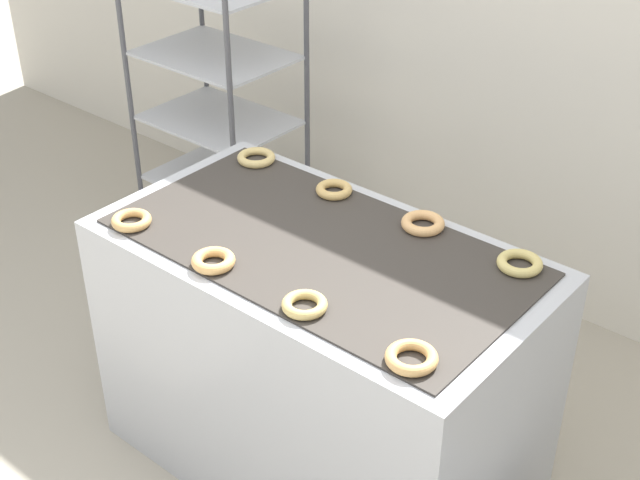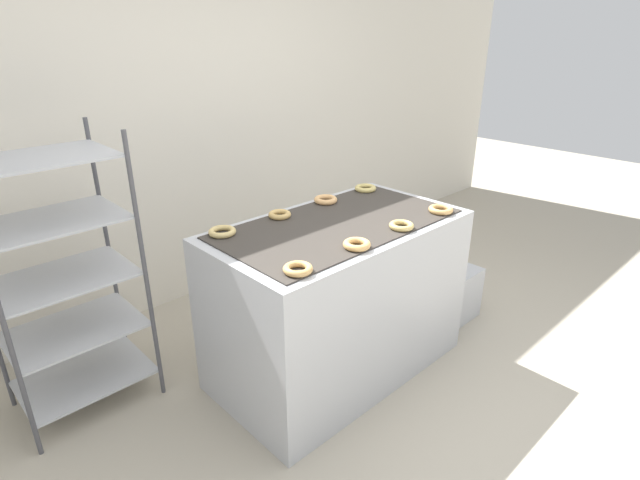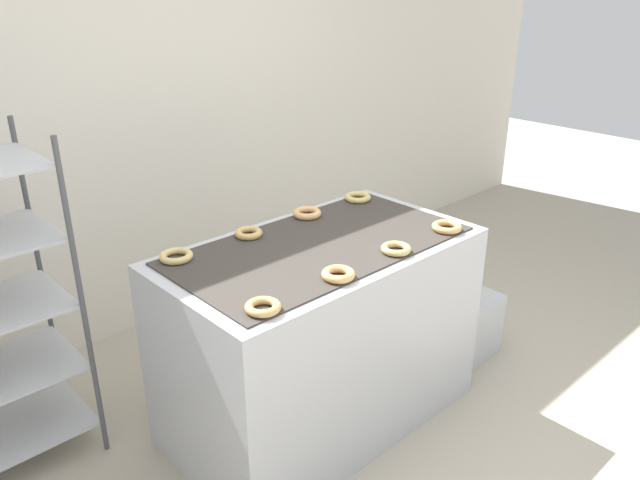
% 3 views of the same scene
% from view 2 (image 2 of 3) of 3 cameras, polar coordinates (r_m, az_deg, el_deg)
% --- Properties ---
extents(ground_plane, '(14.00, 14.00, 0.00)m').
position_cam_2_polar(ground_plane, '(2.91, 11.65, -19.49)').
color(ground_plane, '#B2A893').
extents(wall_back, '(8.00, 0.05, 2.80)m').
position_cam_2_polar(wall_back, '(3.78, -14.35, 14.10)').
color(wall_back, silver).
rests_on(wall_back, ground_plane).
extents(fryer_machine, '(1.47, 0.81, 0.96)m').
position_cam_2_polar(fryer_machine, '(2.96, 2.02, -6.70)').
color(fryer_machine, '#B7BABF').
rests_on(fryer_machine, ground_plane).
extents(baking_rack_cart, '(0.68, 0.50, 1.51)m').
position_cam_2_polar(baking_rack_cart, '(2.87, -27.29, -3.91)').
color(baking_rack_cart, '#4C4C51').
rests_on(baking_rack_cart, ground_plane).
extents(glaze_bin, '(0.30, 0.37, 0.38)m').
position_cam_2_polar(glaze_bin, '(3.76, 14.50, -5.56)').
color(glaze_bin, '#B7BABF').
rests_on(glaze_bin, ground_plane).
extents(donut_near_left, '(0.13, 0.13, 0.03)m').
position_cam_2_polar(donut_near_left, '(2.19, -2.55, -3.32)').
color(donut_near_left, '#DDA961').
rests_on(donut_near_left, fryer_machine).
extents(donut_near_midleft, '(0.14, 0.14, 0.03)m').
position_cam_2_polar(donut_near_midleft, '(2.44, 4.23, -0.50)').
color(donut_near_midleft, '#ECB165').
rests_on(donut_near_midleft, fryer_machine).
extents(donut_near_midright, '(0.13, 0.13, 0.03)m').
position_cam_2_polar(donut_near_midright, '(2.70, 9.30, 1.63)').
color(donut_near_midright, '#D5B567').
rests_on(donut_near_midright, fryer_machine).
extents(donut_near_right, '(0.14, 0.14, 0.03)m').
position_cam_2_polar(donut_near_right, '(2.99, 13.64, 3.41)').
color(donut_near_right, '#E1A962').
rests_on(donut_near_right, fryer_machine).
extents(donut_far_left, '(0.14, 0.14, 0.03)m').
position_cam_2_polar(donut_far_left, '(2.64, -11.11, 0.94)').
color(donut_far_left, '#D7B970').
rests_on(donut_far_left, fryer_machine).
extents(donut_far_midleft, '(0.13, 0.13, 0.03)m').
position_cam_2_polar(donut_far_midleft, '(2.84, -4.63, 2.92)').
color(donut_far_midleft, tan).
rests_on(donut_far_midleft, fryer_machine).
extents(donut_far_midright, '(0.14, 0.14, 0.03)m').
position_cam_2_polar(donut_far_midright, '(3.07, 0.66, 4.63)').
color(donut_far_midright, '#E8AD6C').
rests_on(donut_far_midright, fryer_machine).
extents(donut_far_right, '(0.14, 0.14, 0.03)m').
position_cam_2_polar(donut_far_right, '(3.32, 5.22, 5.92)').
color(donut_far_right, '#D5BE6C').
rests_on(donut_far_right, fryer_machine).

